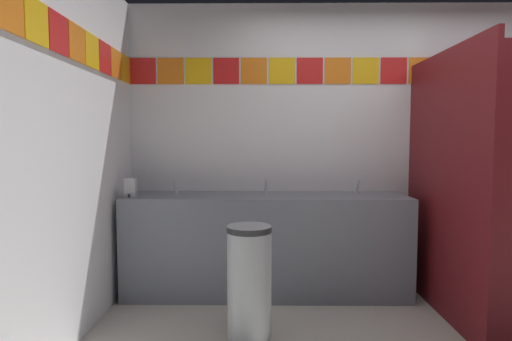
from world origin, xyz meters
The scene contains 10 objects.
wall_back centered at (0.00, 1.52, 1.29)m, with size 4.58×0.09×2.57m.
wall_side centered at (-2.33, 0.00, 1.29)m, with size 0.09×2.97×2.57m.
vanity_counter centered at (-1.03, 1.20, 0.44)m, with size 2.41×0.58×0.86m.
faucet_left centered at (-1.84, 1.29, 0.92)m, with size 0.04×0.10×0.14m.
faucet_center centered at (-1.03, 1.29, 0.92)m, with size 0.04×0.10×0.14m.
faucet_right centered at (-0.23, 1.29, 0.92)m, with size 0.04×0.10×0.14m.
soap_dispenser centered at (-2.16, 1.03, 0.94)m, with size 0.09×0.09×0.16m.
stall_divider centered at (0.47, 0.53, 1.00)m, with size 0.92×1.40×2.01m.
toilet centered at (0.90, 1.06, 0.30)m, with size 0.39×0.49×0.74m.
trash_bin centered at (-1.16, 0.37, 0.38)m, with size 0.30×0.30×0.76m.
Camera 1 is at (-1.08, -2.41, 1.33)m, focal length 29.50 mm.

